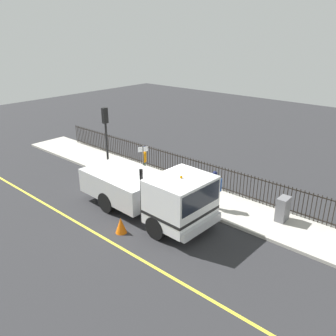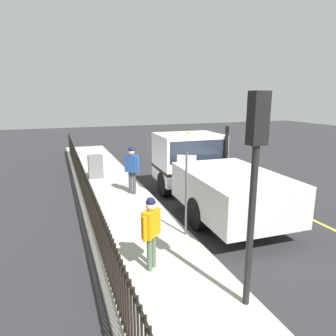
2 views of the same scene
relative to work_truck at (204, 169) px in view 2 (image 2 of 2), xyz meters
name	(u,v)px [view 2 (image 2 of 2)]	position (x,y,z in m)	size (l,w,h in m)	color
ground_plane	(203,202)	(-0.06, -0.10, -1.28)	(61.08, 61.08, 0.00)	#2B2B2D
sidewalk_slab	(124,210)	(2.94, -0.10, -1.21)	(2.68, 27.76, 0.13)	#B7B2A8
lane_marking	(259,194)	(-2.55, -0.10, -1.28)	(0.12, 24.99, 0.01)	yellow
work_truck	(204,169)	(0.00, 0.00, 0.00)	(2.70, 6.75, 2.75)	white
worker_standing	(132,165)	(2.26, -1.60, -0.02)	(0.52, 0.54, 1.83)	#264C99
pedestrian_distant	(151,226)	(3.14, 3.72, -0.14)	(0.48, 0.47, 1.64)	orange
iron_fence	(87,194)	(4.10, -0.10, -0.49)	(0.04, 23.64, 1.30)	black
traffic_light_near	(255,159)	(1.87, 5.41, 1.54)	(0.31, 0.23, 3.78)	black
utility_cabinet	(96,167)	(3.29, -4.46, -0.61)	(0.65, 0.41, 1.07)	slate
traffic_cone	(248,190)	(-1.81, 0.20, -0.94)	(0.47, 0.47, 0.68)	orange
street_sign	(186,184)	(1.76, 2.42, 0.29)	(0.44, 0.28, 2.30)	#4C4C4C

